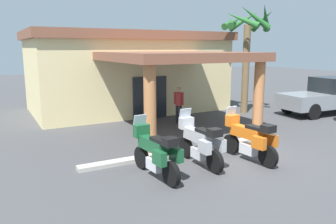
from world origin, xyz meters
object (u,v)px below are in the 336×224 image
(pedestrian, at_px, (179,102))
(pickup_truck_gray, at_px, (327,96))
(palm_tree_near_portico, at_px, (247,34))
(motorcycle_silver, at_px, (200,143))
(motel_building, at_px, (129,71))
(motorcycle_green, at_px, (156,153))
(motorcycle_orange, at_px, (250,139))

(pedestrian, distance_m, pickup_truck_gray, 8.35)
(palm_tree_near_portico, bearing_deg, motorcycle_silver, -139.73)
(pedestrian, relative_size, pickup_truck_gray, 0.32)
(motel_building, xyz_separation_m, palm_tree_near_portico, (5.10, -3.93, 1.95))
(motorcycle_silver, bearing_deg, motel_building, -9.96)
(motorcycle_green, relative_size, palm_tree_near_portico, 0.39)
(pickup_truck_gray, bearing_deg, motorcycle_orange, -151.97)
(motel_building, height_order, pickup_truck_gray, motel_building)
(motorcycle_green, xyz_separation_m, pickup_truck_gray, (12.04, 3.62, 0.24))
(motel_building, bearing_deg, motorcycle_orange, -90.00)
(motorcycle_green, relative_size, motorcycle_orange, 1.00)
(motorcycle_green, distance_m, motorcycle_orange, 3.20)
(pedestrian, xyz_separation_m, palm_tree_near_portico, (4.44, 0.55, 3.18))
(motel_building, distance_m, palm_tree_near_portico, 6.73)
(motorcycle_silver, height_order, pedestrian, pedestrian)
(motorcycle_orange, height_order, pedestrian, pedestrian)
(motorcycle_silver, height_order, motorcycle_orange, same)
(motorcycle_green, distance_m, pickup_truck_gray, 12.58)
(motorcycle_green, bearing_deg, palm_tree_near_portico, -59.66)
(motorcycle_orange, distance_m, pedestrian, 5.58)
(pickup_truck_gray, bearing_deg, palm_tree_near_portico, 153.25)
(motorcycle_green, relative_size, motorcycle_silver, 1.00)
(motorcycle_orange, bearing_deg, motel_building, -4.84)
(pedestrian, bearing_deg, motel_building, -107.85)
(motorcycle_green, bearing_deg, motorcycle_silver, -87.29)
(motorcycle_green, xyz_separation_m, motorcycle_orange, (3.19, -0.18, 0.00))
(motorcycle_orange, xyz_separation_m, pickup_truck_gray, (8.85, 3.80, 0.24))
(motorcycle_silver, distance_m, pedestrian, 5.63)
(motorcycle_silver, bearing_deg, pickup_truck_gray, -72.38)
(motorcycle_silver, bearing_deg, motorcycle_orange, -104.29)
(motel_building, height_order, motorcycle_orange, motel_building)
(palm_tree_near_portico, bearing_deg, motel_building, 142.42)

